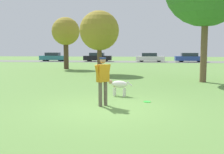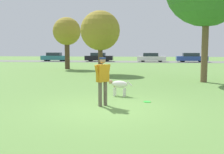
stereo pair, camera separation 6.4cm
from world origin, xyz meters
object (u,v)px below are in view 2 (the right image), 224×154
object	(u,v)px
frisbee	(147,102)
parked_car_teal	(55,57)
person	(103,77)
tree_far_left	(67,32)
parked_car_blue	(191,58)
parked_car_white	(151,57)
dog	(119,85)
parked_car_black	(99,57)
tree_mid_center	(100,31)

from	to	relation	value
frisbee	parked_car_teal	distance (m)	34.84
person	tree_far_left	bearing A→B (deg)	62.79
parked_car_teal	parked_car_blue	bearing A→B (deg)	-3.60
frisbee	parked_car_white	distance (m)	31.18
dog	parked_car_black	world-z (taller)	parked_car_black
parked_car_black	parked_car_blue	xyz separation A→B (m)	(14.24, -0.56, 0.00)
dog	tree_mid_center	bearing A→B (deg)	-59.93
tree_mid_center	tree_far_left	xyz separation A→B (m)	(-4.04, 4.65, 0.25)
frisbee	parked_car_white	xyz separation A→B (m)	(1.22, 31.15, 0.67)
frisbee	parked_car_teal	bearing A→B (deg)	114.29
dog	parked_car_black	bearing A→B (deg)	-62.49
tree_mid_center	tree_far_left	world-z (taller)	tree_far_left
person	parked_car_white	bearing A→B (deg)	37.76
person	tree_mid_center	xyz separation A→B (m)	(-1.94, 11.69, 2.38)
person	parked_car_white	distance (m)	32.09
dog	tree_far_left	distance (m)	16.01
tree_far_left	parked_car_white	distance (m)	18.15
parked_car_white	parked_car_black	bearing A→B (deg)	177.71
frisbee	parked_car_black	distance (m)	32.38
frisbee	parked_car_white	size ratio (longest dim) A/B	0.06
parked_car_blue	dog	bearing A→B (deg)	-104.09
parked_car_white	tree_far_left	bearing A→B (deg)	-118.36
tree_far_left	parked_car_blue	xyz separation A→B (m)	(14.74, 15.52, -2.94)
frisbee	parked_car_black	xyz separation A→B (m)	(-7.02, 31.60, 0.67)
frisbee	tree_far_left	distance (m)	17.62
person	parked_car_black	xyz separation A→B (m)	(-5.48, 32.42, -0.31)
tree_mid_center	parked_car_blue	xyz separation A→B (m)	(10.70, 20.17, -2.69)
tree_far_left	frisbee	bearing A→B (deg)	-64.15
parked_car_teal	parked_car_white	size ratio (longest dim) A/B	0.99
dog	tree_mid_center	distance (m)	10.39
frisbee	tree_far_left	bearing A→B (deg)	115.85
parked_car_teal	parked_car_black	size ratio (longest dim) A/B	0.97
tree_far_left	person	bearing A→B (deg)	-69.91
tree_mid_center	parked_car_white	world-z (taller)	tree_mid_center
tree_far_left	parked_car_blue	bearing A→B (deg)	46.48
tree_far_left	parked_car_black	size ratio (longest dim) A/B	1.14
person	tree_mid_center	world-z (taller)	tree_mid_center
frisbee	parked_car_black	world-z (taller)	parked_car_black
parked_car_blue	parked_car_black	bearing A→B (deg)	179.33
person	frisbee	size ratio (longest dim) A/B	6.12
tree_far_left	parked_car_white	world-z (taller)	tree_far_left
tree_mid_center	parked_car_black	xyz separation A→B (m)	(-3.54, 20.73, -2.69)
parked_car_black	parked_car_blue	world-z (taller)	parked_car_blue
dog	tree_far_left	world-z (taller)	tree_far_left
person	parked_car_white	xyz separation A→B (m)	(2.76, 31.97, -0.32)
frisbee	tree_mid_center	size ratio (longest dim) A/B	0.06
tree_mid_center	parked_car_white	bearing A→B (deg)	76.95
tree_mid_center	dog	bearing A→B (deg)	-76.55
tree_far_left	parked_car_blue	distance (m)	21.61
parked_car_black	parked_car_white	bearing A→B (deg)	-4.78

